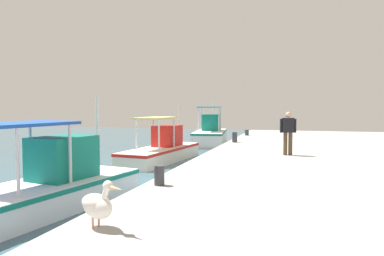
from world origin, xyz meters
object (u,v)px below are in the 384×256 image
Objects in this scene: pelican at (97,204)px; mooring_bollard_third at (235,137)px; fishing_boat_fourth at (210,134)px; mooring_bollard_second at (159,175)px; mooring_bollard_fourth at (247,133)px; fishing_boat_third at (162,150)px; fishing_boat_second at (46,187)px; fisherman_standing at (288,131)px.

pelican reaches higher than mooring_bollard_third.
fishing_boat_fourth is 11.53× the size of mooring_bollard_second.
fishing_boat_third is at bearing 156.29° from mooring_bollard_fourth.
fishing_boat_third is 4.15m from mooring_bollard_third.
pelican is (-3.13, -3.35, 0.57)m from fishing_boat_second.
fishing_boat_third is 6.62m from fisherman_standing.
fishing_boat_second is at bearing 169.26° from mooring_bollard_fourth.
fishing_boat_third is 9.45m from mooring_bollard_second.
fisherman_standing reaches higher than mooring_bollard_second.
fishing_boat_second is 9.33m from fisherman_standing.
mooring_bollard_second is 16.27m from mooring_bollard_fourth.
mooring_bollard_second is at bearing 180.00° from mooring_bollard_fourth.
fishing_boat_fourth reaches higher than pelican.
mooring_bollard_third is at bearing -52.12° from fishing_boat_third.
mooring_bollard_fourth is at bearing 0.62° from pelican.
fishing_boat_third is 8.10m from mooring_bollard_fourth.
mooring_bollard_fourth is at bearing 17.07° from fisherman_standing.
fishing_boat_fourth is at bearing 24.64° from mooring_bollard_third.
fisherman_standing is (7.01, -6.05, 1.14)m from fishing_boat_second.
fisherman_standing is (-10.62, -5.67, 1.04)m from fishing_boat_fourth.
mooring_bollard_fourth is (19.64, 0.21, -0.21)m from pelican.
pelican is at bearing -179.17° from mooring_bollard_third.
fishing_boat_third is 12.44× the size of mooring_bollard_second.
mooring_bollard_fourth is at bearing 0.00° from mooring_bollard_second.
mooring_bollard_third is (14.77, 0.21, -0.13)m from pelican.
fisherman_standing reaches higher than mooring_bollard_fourth.
mooring_bollard_second is (-8.86, -3.25, 0.46)m from fishing_boat_third.
fishing_boat_second reaches higher than mooring_bollard_third.
fishing_boat_third is 16.65× the size of mooring_bollard_fourth.
fishing_boat_fourth reaches higher than mooring_bollard_third.
fishing_boat_fourth is at bearing 8.12° from pelican.
fishing_boat_second is at bearing -179.24° from fishing_boat_third.
fishing_boat_second reaches higher than mooring_bollard_second.
fisherman_standing is at bearing -147.77° from mooring_bollard_third.
fisherman_standing is at bearing -14.93° from pelican.
mooring_bollard_second is at bearing -85.59° from fishing_boat_second.
fishing_boat_second is 1.02× the size of fishing_boat_third.
fishing_boat_second is at bearing 164.94° from mooring_bollard_third.
pelican is 1.93× the size of mooring_bollard_second.
fishing_boat_fourth is 5.99× the size of pelican.
mooring_bollard_fourth is at bearing 0.00° from mooring_bollard_third.
fishing_boat_fourth is 2.98m from mooring_bollard_fourth.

